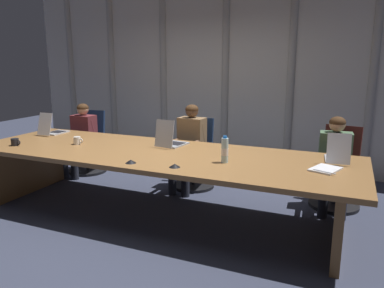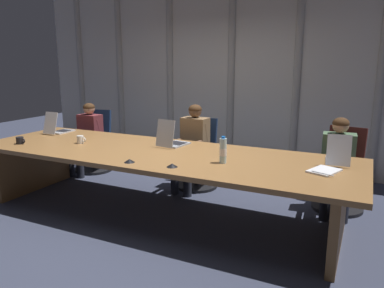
# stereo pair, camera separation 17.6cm
# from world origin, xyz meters

# --- Properties ---
(ground_plane) EXTENTS (15.08, 15.08, 0.00)m
(ground_plane) POSITION_xyz_m (0.00, 0.00, 0.00)
(ground_plane) COLOR #383D51
(conference_table) EXTENTS (4.45, 1.39, 0.75)m
(conference_table) POSITION_xyz_m (0.00, 0.00, 0.62)
(conference_table) COLOR olive
(conference_table) RESTS_ON ground_plane
(curtain_backdrop) EXTENTS (7.54, 0.17, 3.15)m
(curtain_backdrop) POSITION_xyz_m (0.00, 2.40, 1.58)
(curtain_backdrop) COLOR beige
(curtain_backdrop) RESTS_ON ground_plane
(laptop_left_end) EXTENTS (0.22, 0.42, 0.31)m
(laptop_left_end) POSITION_xyz_m (-1.84, 0.35, 0.81)
(laptop_left_end) COLOR #BCBCC1
(laptop_left_end) RESTS_ON conference_table
(laptop_left_mid) EXTENTS (0.30, 0.43, 0.34)m
(laptop_left_mid) POSITION_xyz_m (0.02, 0.32, 0.82)
(laptop_left_mid) COLOR #A8ADB7
(laptop_left_mid) RESTS_ON conference_table
(laptop_center) EXTENTS (0.26, 0.42, 0.31)m
(laptop_center) POSITION_xyz_m (1.89, 0.36, 0.81)
(laptop_center) COLOR #BCBCC1
(laptop_center) RESTS_ON conference_table
(office_chair_left_end) EXTENTS (0.60, 0.61, 0.98)m
(office_chair_left_end) POSITION_xyz_m (-1.87, 1.12, 0.36)
(office_chair_left_end) COLOR navy
(office_chair_left_end) RESTS_ON ground_plane
(office_chair_left_mid) EXTENTS (0.60, 0.60, 0.97)m
(office_chair_left_mid) POSITION_xyz_m (0.00, 1.12, 0.36)
(office_chair_left_mid) COLOR navy
(office_chair_left_mid) RESTS_ON ground_plane
(office_chair_center) EXTENTS (0.60, 0.61, 0.98)m
(office_chair_center) POSITION_xyz_m (1.90, 1.12, 0.36)
(office_chair_center) COLOR #511E19
(office_chair_center) RESTS_ON ground_plane
(person_left_end) EXTENTS (0.38, 0.55, 1.11)m
(person_left_end) POSITION_xyz_m (-1.87, 0.95, 0.63)
(person_left_end) COLOR brown
(person_left_end) RESTS_ON ground_plane
(person_left_mid) EXTENTS (0.40, 0.56, 1.18)m
(person_left_mid) POSITION_xyz_m (-0.02, 0.96, 0.66)
(person_left_mid) COLOR olive
(person_left_mid) RESTS_ON ground_plane
(person_center) EXTENTS (0.41, 0.57, 1.12)m
(person_center) POSITION_xyz_m (1.86, 0.96, 0.64)
(person_center) COLOR #4C6B4C
(person_center) RESTS_ON ground_plane
(water_bottle_primary) EXTENTS (0.07, 0.07, 0.27)m
(water_bottle_primary) POSITION_xyz_m (0.85, -0.13, 0.88)
(water_bottle_primary) COLOR silver
(water_bottle_primary) RESTS_ON conference_table
(coffee_mug_near) EXTENTS (0.13, 0.09, 0.09)m
(coffee_mug_near) POSITION_xyz_m (-1.73, -0.39, 0.80)
(coffee_mug_near) COLOR black
(coffee_mug_near) RESTS_ON conference_table
(coffee_mug_far) EXTENTS (0.13, 0.08, 0.10)m
(coffee_mug_far) POSITION_xyz_m (-1.08, -0.04, 0.80)
(coffee_mug_far) COLOR white
(coffee_mug_far) RESTS_ON conference_table
(conference_mic_left_side) EXTENTS (0.11, 0.11, 0.03)m
(conference_mic_left_side) POSITION_xyz_m (0.46, -0.48, 0.77)
(conference_mic_left_side) COLOR black
(conference_mic_left_side) RESTS_ON conference_table
(conference_mic_middle) EXTENTS (0.11, 0.11, 0.03)m
(conference_mic_middle) POSITION_xyz_m (-0.01, -0.52, 0.77)
(conference_mic_middle) COLOR black
(conference_mic_middle) RESTS_ON conference_table
(spiral_notepad) EXTENTS (0.31, 0.36, 0.03)m
(spiral_notepad) POSITION_xyz_m (1.81, -0.00, 0.76)
(spiral_notepad) COLOR silver
(spiral_notepad) RESTS_ON conference_table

